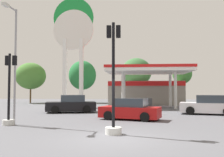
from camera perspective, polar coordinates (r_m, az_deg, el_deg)
name	(u,v)px	position (r m, az deg, el deg)	size (l,w,h in m)	color
ground_plane	(114,139)	(10.41, 0.41, -13.76)	(90.00, 90.00, 0.00)	#56565B
gas_station	(146,89)	(33.95, 7.85, -2.44)	(10.17, 12.41, 4.70)	gray
station_pole_sign	(73,36)	(29.71, -8.97, 9.64)	(4.78, 0.56, 12.96)	white
car_1	(71,104)	(22.55, -9.47, -5.97)	(4.71, 2.97, 1.57)	black
car_2	(208,106)	(21.89, 21.49, -5.88)	(4.79, 2.97, 1.60)	black
car_3	(130,110)	(16.85, 4.24, -7.29)	(4.35, 2.78, 1.45)	black
traffic_signal_0	(113,95)	(11.21, 0.33, -3.77)	(0.74, 0.74, 5.11)	silver
traffic_signal_1	(9,97)	(15.37, -22.74, -4.06)	(0.67, 0.69, 4.12)	silver
tree_0	(31,76)	(41.10, -18.35, 0.55)	(4.71, 4.71, 6.38)	brown
tree_1	(82,75)	(39.58, -6.88, 0.75)	(4.37, 4.37, 6.74)	brown
tree_2	(136,72)	(38.59, 5.68, 1.52)	(4.72, 4.72, 7.03)	brown
tree_3	(182,74)	(38.01, 15.98, 0.99)	(2.88, 2.88, 5.94)	brown
corner_streetlamp	(14,54)	(15.31, -21.89, 5.29)	(0.24, 1.48, 6.76)	gray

